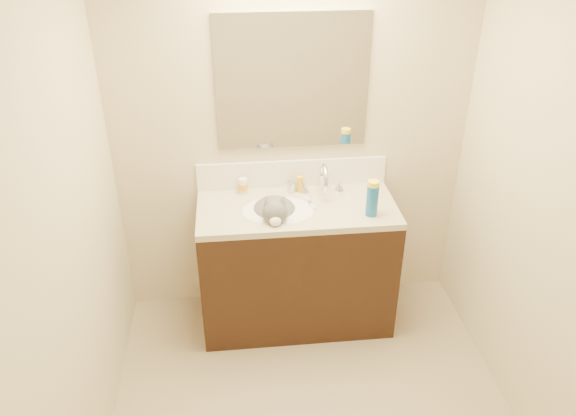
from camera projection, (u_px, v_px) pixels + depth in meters
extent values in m
cube|color=beige|center=(292.00, 128.00, 3.42)|extent=(2.20, 0.04, 2.50)
cube|color=beige|center=(54.00, 256.00, 2.24)|extent=(0.04, 2.50, 2.50)
cube|color=beige|center=(575.00, 225.00, 2.44)|extent=(0.04, 2.50, 2.50)
cube|color=black|center=(296.00, 267.00, 3.60)|extent=(1.20, 0.55, 0.82)
cube|color=#C1B598|center=(297.00, 209.00, 3.38)|extent=(1.20, 0.55, 0.04)
ellipsoid|color=white|center=(278.00, 220.00, 3.37)|extent=(0.45, 0.36, 0.14)
cylinder|color=silver|center=(322.00, 183.00, 3.52)|extent=(0.04, 0.04, 0.11)
torus|color=silver|center=(324.00, 179.00, 3.44)|extent=(0.03, 0.20, 0.20)
cylinder|color=silver|center=(326.00, 190.00, 3.38)|extent=(0.03, 0.03, 0.06)
cone|color=silver|center=(305.00, 187.00, 3.52)|extent=(0.06, 0.06, 0.06)
cone|color=silver|center=(339.00, 186.00, 3.54)|extent=(0.06, 0.06, 0.06)
ellipsoid|color=#535153|center=(274.00, 215.00, 3.38)|extent=(0.30, 0.34, 0.21)
ellipsoid|color=#535153|center=(275.00, 213.00, 3.20)|extent=(0.16, 0.14, 0.14)
ellipsoid|color=#535153|center=(275.00, 213.00, 3.28)|extent=(0.11, 0.11, 0.13)
cone|color=#535153|center=(267.00, 201.00, 3.18)|extent=(0.07, 0.08, 0.09)
cone|color=#535153|center=(282.00, 201.00, 3.19)|extent=(0.07, 0.08, 0.09)
ellipsoid|color=white|center=(275.00, 221.00, 3.16)|extent=(0.07, 0.06, 0.06)
ellipsoid|color=white|center=(275.00, 224.00, 3.28)|extent=(0.11, 0.07, 0.12)
sphere|color=pink|center=(275.00, 223.00, 3.14)|extent=(0.01, 0.01, 0.01)
cylinder|color=#535153|center=(296.00, 224.00, 3.41)|extent=(0.08, 0.22, 0.04)
cube|color=white|center=(292.00, 173.00, 3.55)|extent=(1.20, 0.02, 0.18)
cube|color=white|center=(292.00, 83.00, 3.26)|extent=(0.90, 0.02, 0.80)
cylinder|color=white|center=(243.00, 186.00, 3.50)|extent=(0.06, 0.06, 0.10)
cylinder|color=orange|center=(243.00, 186.00, 3.50)|extent=(0.07, 0.07, 0.04)
cylinder|color=#B7B7BC|center=(292.00, 187.00, 3.52)|extent=(0.08, 0.08, 0.07)
cylinder|color=gold|center=(300.00, 184.00, 3.52)|extent=(0.05, 0.05, 0.10)
cube|color=white|center=(310.00, 203.00, 3.40)|extent=(0.05, 0.16, 0.01)
cube|color=#5B73C3|center=(310.00, 202.00, 3.40)|extent=(0.02, 0.04, 0.02)
cylinder|color=#175BA2|center=(372.00, 200.00, 3.24)|extent=(0.08, 0.08, 0.19)
cylinder|color=yellow|center=(373.00, 184.00, 3.19)|extent=(0.07, 0.07, 0.04)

